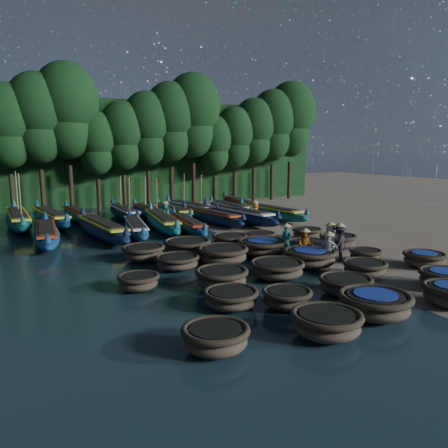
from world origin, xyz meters
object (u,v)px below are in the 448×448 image
coracle_13 (310,257)px  fisherman_0 (330,240)px  coracle_11 (222,278)px  coracle_15 (178,261)px  coracle_20 (143,252)px  long_boat_13 (150,212)px  coracle_12 (277,269)px  long_boat_9 (18,219)px  coracle_23 (259,237)px  long_boat_2 (102,229)px  coracle_9 (424,259)px  coracle_18 (308,246)px  long_boat_6 (211,217)px  long_boat_1 (47,234)px  long_boat_7 (238,215)px  long_boat_17 (240,204)px  long_boat_11 (79,215)px  coracle_4 (445,278)px  fisherman_1 (286,239)px  coracle_1 (326,323)px  coracle_2 (375,304)px  coracle_14 (365,255)px  coracle_5 (231,298)px  coracle_0 (216,338)px  coracle_8 (365,268)px  coracle_22 (230,241)px  fisherman_6 (255,212)px  coracle_21 (187,246)px  coracle_24 (307,233)px  long_boat_16 (230,208)px  fisherman_3 (339,242)px  long_boat_15 (191,208)px  coracle_7 (346,285)px  coracle_6 (287,298)px  coracle_17 (262,247)px  coracle_19 (338,241)px  fisherman_2 (305,244)px  long_boat_8 (271,212)px  long_boat_5 (188,225)px  fisherman_4 (328,248)px  coracle_10 (139,281)px  long_boat_4 (162,222)px  long_boat_14 (173,212)px

coracle_13 → fisherman_0: bearing=21.7°
coracle_11 → coracle_15: 3.48m
coracle_20 → long_boat_13: size_ratio=0.30×
coracle_12 → long_boat_9: (-8.98, 18.35, 0.18)m
coracle_23 → long_boat_2: long_boat_2 is taller
coracle_9 → coracle_13: bearing=152.4°
coracle_18 → long_boat_6: (-0.31, 10.81, 0.13)m
long_boat_6 → long_boat_1: bearing=180.0°
long_boat_7 → long_boat_17: long_boat_7 is taller
long_boat_11 → coracle_4: bearing=-71.9°
long_boat_6 → fisherman_1: size_ratio=4.32×
coracle_1 → coracle_2: bearing=9.7°
long_boat_2 → long_boat_13: long_boat_13 is taller
coracle_2 → coracle_9: bearing=26.6°
coracle_14 → long_boat_2: bearing=130.5°
coracle_5 → coracle_0: bearing=-126.0°
coracle_8 → coracle_18: coracle_18 is taller
coracle_22 → fisherman_6: 8.10m
coracle_11 → coracle_21: bearing=80.0°
coracle_24 → long_boat_16: size_ratio=0.27×
fisherman_0 → coracle_2: bearing=-5.7°
fisherman_3 → coracle_0: bearing=0.5°
long_boat_15 → long_boat_6: bearing=-105.1°
coracle_7 → coracle_15: coracle_7 is taller
coracle_6 → coracle_18: size_ratio=0.87×
long_boat_9 → coracle_1: bearing=-74.6°
coracle_2 → long_boat_17: bearing=69.9°
coracle_9 → coracle_17: (-5.54, 5.31, 0.09)m
coracle_19 → long_boat_16: bearing=85.9°
coracle_9 → coracle_19: (-1.03, 4.65, 0.07)m
coracle_1 → coracle_13: bearing=54.6°
coracle_8 → coracle_23: 7.73m
coracle_9 → coracle_19: coracle_19 is taller
fisherman_0 → fisherman_2: 1.42m
coracle_2 → coracle_7: (0.80, 2.18, -0.09)m
coracle_6 → fisherman_1: (4.30, 5.99, 0.54)m
coracle_21 → long_boat_11: bearing=103.3°
long_boat_8 → fisherman_3: (-4.26, -12.24, 0.39)m
coracle_1 → coracle_7: bearing=39.1°
coracle_11 → long_boat_7: 15.48m
coracle_9 → coracle_14: size_ratio=1.10×
long_boat_7 → long_boat_16: long_boat_7 is taller
long_boat_5 → fisherman_6: (5.60, 0.57, 0.38)m
long_boat_17 → fisherman_4: size_ratio=4.54×
coracle_1 → long_boat_8: 21.69m
coracle_5 → fisherman_4: fisherman_4 is taller
coracle_10 → long_boat_4: long_boat_4 is taller
coracle_12 → long_boat_14: bearing=83.3°
coracle_12 → coracle_21: (-1.71, 5.66, 0.03)m
coracle_0 → coracle_4: coracle_0 is taller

